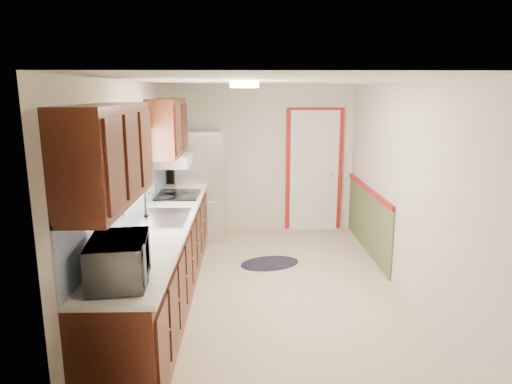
{
  "coord_description": "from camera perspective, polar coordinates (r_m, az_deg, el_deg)",
  "views": [
    {
      "loc": [
        -0.29,
        -5.02,
        2.29
      ],
      "look_at": [
        -0.17,
        0.15,
        1.15
      ],
      "focal_mm": 32.0,
      "sensor_mm": 36.0,
      "label": 1
    }
  ],
  "objects": [
    {
      "name": "room_shell",
      "position": [
        5.14,
        1.95,
        0.19
      ],
      "size": [
        3.2,
        5.2,
        2.52
      ],
      "color": "#CAAD8F",
      "rests_on": "ground"
    },
    {
      "name": "kitchen_run",
      "position": [
        5.04,
        -12.11,
        -4.92
      ],
      "size": [
        0.63,
        4.0,
        2.2
      ],
      "color": "#39170C",
      "rests_on": "ground"
    },
    {
      "name": "back_wall_trim",
      "position": [
        7.47,
        8.61,
        1.47
      ],
      "size": [
        1.12,
        2.3,
        2.08
      ],
      "color": "maroon",
      "rests_on": "ground"
    },
    {
      "name": "ceiling_fixture",
      "position": [
        4.82,
        -1.48,
        13.26
      ],
      "size": [
        0.3,
        0.3,
        0.06
      ],
      "primitive_type": "cylinder",
      "color": "#FFD88C",
      "rests_on": "room_shell"
    },
    {
      "name": "microwave",
      "position": [
        3.44,
        -16.75,
        -7.64
      ],
      "size": [
        0.41,
        0.63,
        0.4
      ],
      "primitive_type": "imported",
      "rotation": [
        0.0,
        0.0,
        1.72
      ],
      "color": "white",
      "rests_on": "kitchen_run"
    },
    {
      "name": "refrigerator",
      "position": [
        7.25,
        -7.06,
        0.9
      ],
      "size": [
        0.79,
        0.76,
        1.71
      ],
      "rotation": [
        0.0,
        0.0,
        0.12
      ],
      "color": "#B7B7BC",
      "rests_on": "ground"
    },
    {
      "name": "rug",
      "position": [
        6.28,
        1.73,
        -8.89
      ],
      "size": [
        0.94,
        0.75,
        0.01
      ],
      "primitive_type": "ellipsoid",
      "rotation": [
        0.0,
        0.0,
        0.31
      ],
      "color": "black",
      "rests_on": "ground"
    },
    {
      "name": "cooktop",
      "position": [
        6.14,
        -9.71,
        -0.35
      ],
      "size": [
        0.55,
        0.66,
        0.02
      ],
      "primitive_type": "cube",
      "color": "black",
      "rests_on": "kitchen_run"
    }
  ]
}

